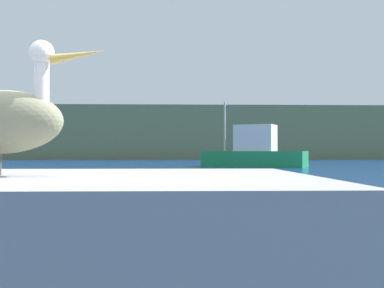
{
  "coord_description": "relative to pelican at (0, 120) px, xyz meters",
  "views": [
    {
      "loc": [
        0.66,
        -3.31,
        1.04
      ],
      "look_at": [
        1.25,
        12.36,
        1.26
      ],
      "focal_mm": 46.88,
      "sensor_mm": 36.0,
      "label": 1
    }
  ],
  "objects": [
    {
      "name": "fishing_boat_green",
      "position": [
        6.38,
        29.47,
        -0.25
      ],
      "size": [
        6.96,
        4.75,
        4.33
      ],
      "rotation": [
        0.0,
        0.0,
        2.7
      ],
      "color": "#1E8C4C",
      "rests_on": "ground"
    },
    {
      "name": "hillside_backdrop",
      "position": [
        0.42,
        63.87,
        2.14
      ],
      "size": [
        140.0,
        11.62,
        6.74
      ],
      "primitive_type": "cube",
      "color": "#6B7A51",
      "rests_on": "ground"
    },
    {
      "name": "pelican",
      "position": [
        0.0,
        0.0,
        0.0
      ],
      "size": [
        1.22,
        0.7,
        0.83
      ],
      "rotation": [
        0.0,
        0.0,
        -0.35
      ],
      "color": "gray",
      "rests_on": "pier_dock"
    }
  ]
}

